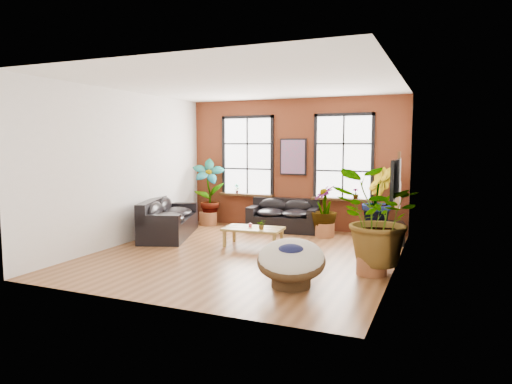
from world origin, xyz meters
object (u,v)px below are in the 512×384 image
sofa_left (167,219)px  coffee_table (253,230)px  papasan_chair (291,261)px  sofa_back (284,216)px

sofa_left → coffee_table: size_ratio=1.89×
sofa_left → coffee_table: sofa_left is taller
papasan_chair → sofa_left: bearing=133.1°
sofa_back → sofa_left: 3.06m
coffee_table → papasan_chair: bearing=-59.4°
sofa_back → coffee_table: 2.04m
sofa_back → sofa_left: sofa_left is taller
sofa_back → coffee_table: (-0.02, -2.04, -0.01)m
papasan_chair → coffee_table: bearing=110.6°
sofa_back → papasan_chair: sofa_back is taller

